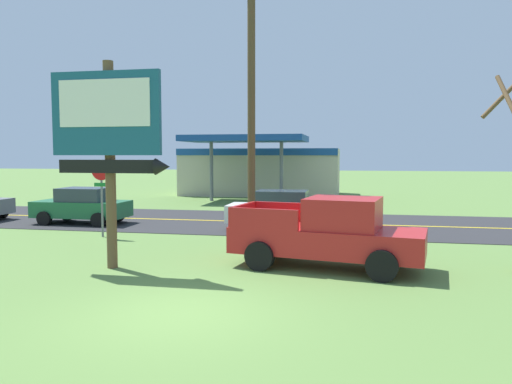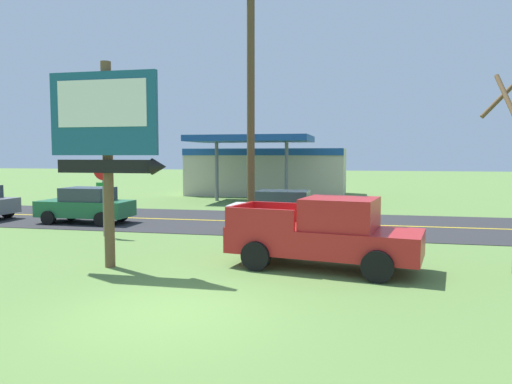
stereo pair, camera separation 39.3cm
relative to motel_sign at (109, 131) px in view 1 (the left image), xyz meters
The scene contains 10 objects.
ground_plane 5.80m from the motel_sign, 45.91° to the right, with size 180.00×180.00×0.00m, color #5B7F3D.
road_asphalt 10.95m from the motel_sign, 72.62° to the left, with size 140.00×8.00×0.02m, color #2B2B2D.
road_centre_line 10.95m from the motel_sign, 72.62° to the left, with size 126.00×0.20×0.01m, color gold.
motel_sign is the anchor object (origin of this frame).
stop_sign 5.80m from the motel_sign, 121.29° to the left, with size 0.80×0.08×2.95m.
utility_pole 5.25m from the motel_sign, 52.03° to the left, with size 2.00×0.26×9.96m.
gas_station 25.29m from the motel_sign, 91.12° to the left, with size 12.00×11.50×4.40m.
pickup_red_parked_on_lawn 6.58m from the motel_sign, 12.37° to the left, with size 5.46×2.92×1.96m.
car_green_near_lane 10.02m from the motel_sign, 125.29° to the left, with size 4.20×2.00×1.64m.
car_white_mid_lane 9.05m from the motel_sign, 66.07° to the left, with size 4.20×2.00×1.64m.
Camera 1 is at (3.29, -8.86, 3.12)m, focal length 33.89 mm.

